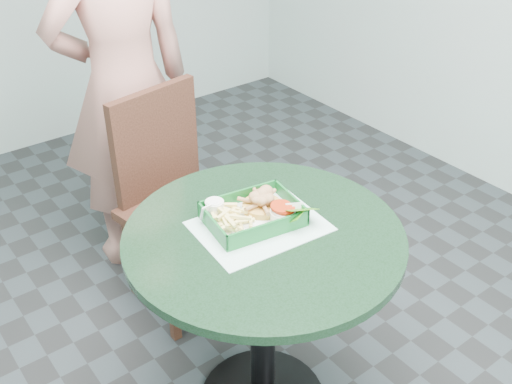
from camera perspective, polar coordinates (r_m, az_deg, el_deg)
cafe_table at (r=1.93m, az=0.72°, el=-8.41°), size 0.86×0.86×0.75m
dining_chair at (r=2.49m, az=-8.04°, el=0.44°), size 0.42×0.42×0.93m
diner_person at (r=2.59m, az=-12.76°, el=12.23°), size 0.76×0.55×1.95m
placemat at (r=1.84m, az=0.33°, el=-3.78°), size 0.40×0.32×0.00m
food_basket at (r=1.85m, az=-0.29°, el=-2.94°), size 0.28×0.20×0.06m
crab_sandwich at (r=1.87m, az=0.36°, el=-1.22°), size 0.13×0.13×0.07m
fries_pile at (r=1.82m, az=-2.32°, el=-2.91°), size 0.13×0.13×0.04m
sauce_ramekin at (r=1.84m, az=-4.03°, el=-2.09°), size 0.06×0.06×0.03m
garnish_cup at (r=1.85m, az=2.87°, el=-2.16°), size 0.12×0.12×0.05m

